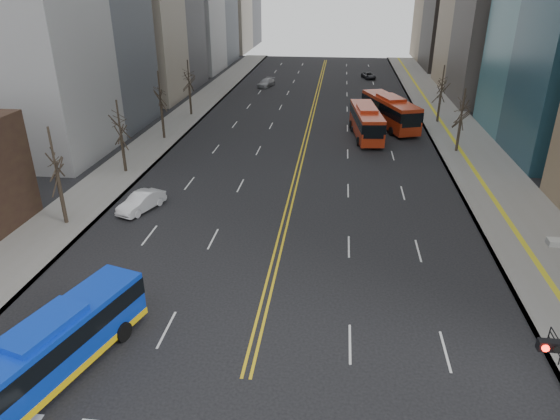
{
  "coord_description": "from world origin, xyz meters",
  "views": [
    {
      "loc": [
        3.59,
        -11.93,
        16.38
      ],
      "look_at": [
        0.41,
        14.62,
        4.04
      ],
      "focal_mm": 32.0,
      "sensor_mm": 36.0,
      "label": 1
    }
  ],
  "objects": [
    {
      "name": "sidewalk_right",
      "position": [
        17.5,
        45.0,
        0.07
      ],
      "size": [
        7.0,
        130.0,
        0.15
      ],
      "primitive_type": "cube",
      "color": "gray",
      "rests_on": "ground"
    },
    {
      "name": "sidewalk_left",
      "position": [
        -16.5,
        45.0,
        0.07
      ],
      "size": [
        5.0,
        130.0,
        0.15
      ],
      "primitive_type": "cube",
      "color": "gray",
      "rests_on": "ground"
    },
    {
      "name": "centerline",
      "position": [
        0.0,
        55.0,
        0.01
      ],
      "size": [
        0.55,
        100.0,
        0.01
      ],
      "color": "gold",
      "rests_on": "ground"
    },
    {
      "name": "street_trees",
      "position": [
        -7.18,
        34.55,
        4.87
      ],
      "size": [
        35.2,
        47.2,
        7.6
      ],
      "color": "#30271D",
      "rests_on": "ground"
    },
    {
      "name": "blue_bus",
      "position": [
        -8.53,
        4.0,
        1.64
      ],
      "size": [
        5.12,
        10.85,
        3.13
      ],
      "color": "#0C34BE",
      "rests_on": "ground"
    },
    {
      "name": "red_bus_near",
      "position": [
        6.71,
        44.54,
        1.93
      ],
      "size": [
        3.66,
        11.12,
        3.47
      ],
      "color": "#AA2B12",
      "rests_on": "ground"
    },
    {
      "name": "red_bus_far",
      "position": [
        9.72,
        49.35,
        2.07
      ],
      "size": [
        6.53,
        12.06,
        3.73
      ],
      "color": "#AA2B12",
      "rests_on": "ground"
    },
    {
      "name": "car_white",
      "position": [
        -11.35,
        22.01,
        0.71
      ],
      "size": [
        2.93,
        4.55,
        1.42
      ],
      "primitive_type": "imported",
      "rotation": [
        0.0,
        0.0,
        -0.36
      ],
      "color": "white",
      "rests_on": "ground"
    },
    {
      "name": "car_dark_mid",
      "position": [
        6.39,
        47.47,
        0.67
      ],
      "size": [
        3.03,
        4.23,
        1.34
      ],
      "primitive_type": "imported",
      "rotation": [
        0.0,
        0.0,
        -0.41
      ],
      "color": "black",
      "rests_on": "ground"
    },
    {
      "name": "car_silver",
      "position": [
        -8.91,
        72.74,
        0.65
      ],
      "size": [
        2.86,
        4.81,
        1.31
      ],
      "primitive_type": "imported",
      "rotation": [
        0.0,
        0.0,
        -0.24
      ],
      "color": "#9D9CA2",
      "rests_on": "ground"
    },
    {
      "name": "car_dark_far",
      "position": [
        8.62,
        82.41,
        0.56
      ],
      "size": [
        2.83,
        4.35,
        1.11
      ],
      "primitive_type": "imported",
      "rotation": [
        0.0,
        0.0,
        0.26
      ],
      "color": "black",
      "rests_on": "ground"
    }
  ]
}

